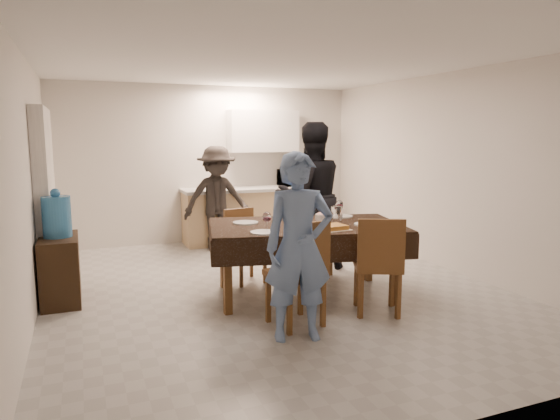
{
  "coord_description": "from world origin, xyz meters",
  "views": [
    {
      "loc": [
        -2.01,
        -5.26,
        1.79
      ],
      "look_at": [
        -0.03,
        -0.3,
        0.98
      ],
      "focal_mm": 32.0,
      "sensor_mm": 36.0,
      "label": 1
    }
  ],
  "objects_px": {
    "wine_bottle": "(300,210)",
    "savoury_tart": "(330,227)",
    "water_pitcher": "(336,215)",
    "microwave": "(294,178)",
    "person_far": "(311,196)",
    "person_kitchen": "(217,199)",
    "water_jug": "(57,217)",
    "console": "(60,269)",
    "dining_table": "(306,228)",
    "person_near": "(299,247)"
  },
  "relations": [
    {
      "from": "water_pitcher",
      "to": "microwave",
      "type": "bearing_deg",
      "value": 75.14
    },
    {
      "from": "console",
      "to": "water_pitcher",
      "type": "distance_m",
      "value": 3.05
    },
    {
      "from": "dining_table",
      "to": "wine_bottle",
      "type": "distance_m",
      "value": 0.2
    },
    {
      "from": "water_pitcher",
      "to": "savoury_tart",
      "type": "relative_size",
      "value": 0.49
    },
    {
      "from": "dining_table",
      "to": "person_far",
      "type": "height_order",
      "value": "person_far"
    },
    {
      "from": "wine_bottle",
      "to": "console",
      "type": "bearing_deg",
      "value": 163.37
    },
    {
      "from": "person_far",
      "to": "water_pitcher",
      "type": "bearing_deg",
      "value": 82.75
    },
    {
      "from": "dining_table",
      "to": "console",
      "type": "distance_m",
      "value": 2.69
    },
    {
      "from": "dining_table",
      "to": "person_kitchen",
      "type": "xyz_separation_m",
      "value": [
        -0.33,
        2.58,
        0.04
      ]
    },
    {
      "from": "person_far",
      "to": "microwave",
      "type": "bearing_deg",
      "value": -104.26
    },
    {
      "from": "dining_table",
      "to": "person_near",
      "type": "bearing_deg",
      "value": -104.75
    },
    {
      "from": "console",
      "to": "microwave",
      "type": "bearing_deg",
      "value": 31.12
    },
    {
      "from": "water_pitcher",
      "to": "microwave",
      "type": "height_order",
      "value": "microwave"
    },
    {
      "from": "dining_table",
      "to": "water_pitcher",
      "type": "xyz_separation_m",
      "value": [
        0.35,
        -0.05,
        0.13
      ]
    },
    {
      "from": "water_pitcher",
      "to": "savoury_tart",
      "type": "distance_m",
      "value": 0.42
    },
    {
      "from": "water_pitcher",
      "to": "person_kitchen",
      "type": "height_order",
      "value": "person_kitchen"
    },
    {
      "from": "person_far",
      "to": "person_kitchen",
      "type": "relative_size",
      "value": 1.21
    },
    {
      "from": "water_pitcher",
      "to": "person_far",
      "type": "bearing_deg",
      "value": 79.7
    },
    {
      "from": "person_kitchen",
      "to": "wine_bottle",
      "type": "bearing_deg",
      "value": -83.64
    },
    {
      "from": "microwave",
      "to": "person_near",
      "type": "relative_size",
      "value": 0.31
    },
    {
      "from": "dining_table",
      "to": "water_jug",
      "type": "xyz_separation_m",
      "value": [
        -2.53,
        0.79,
        0.16
      ]
    },
    {
      "from": "water_pitcher",
      "to": "person_kitchen",
      "type": "xyz_separation_m",
      "value": [
        -0.68,
        2.63,
        -0.1
      ]
    },
    {
      "from": "wine_bottle",
      "to": "water_pitcher",
      "type": "bearing_deg",
      "value": -14.04
    },
    {
      "from": "console",
      "to": "person_far",
      "type": "height_order",
      "value": "person_far"
    },
    {
      "from": "water_jug",
      "to": "person_kitchen",
      "type": "xyz_separation_m",
      "value": [
        2.2,
        1.78,
        -0.12
      ]
    },
    {
      "from": "wine_bottle",
      "to": "person_far",
      "type": "height_order",
      "value": "person_far"
    },
    {
      "from": "savoury_tart",
      "to": "microwave",
      "type": "height_order",
      "value": "microwave"
    },
    {
      "from": "water_pitcher",
      "to": "person_near",
      "type": "relative_size",
      "value": 0.11
    },
    {
      "from": "console",
      "to": "microwave",
      "type": "relative_size",
      "value": 1.49
    },
    {
      "from": "person_near",
      "to": "person_far",
      "type": "distance_m",
      "value": 2.38
    },
    {
      "from": "water_pitcher",
      "to": "person_far",
      "type": "distance_m",
      "value": 1.12
    },
    {
      "from": "microwave",
      "to": "dining_table",
      "type": "bearing_deg",
      "value": 68.92
    },
    {
      "from": "person_far",
      "to": "person_kitchen",
      "type": "height_order",
      "value": "person_far"
    },
    {
      "from": "wine_bottle",
      "to": "savoury_tart",
      "type": "bearing_deg",
      "value": -70.77
    },
    {
      "from": "water_jug",
      "to": "water_pitcher",
      "type": "xyz_separation_m",
      "value": [
        2.88,
        -0.84,
        -0.02
      ]
    },
    {
      "from": "water_pitcher",
      "to": "person_near",
      "type": "distance_m",
      "value": 1.35
    },
    {
      "from": "microwave",
      "to": "savoury_tart",
      "type": "bearing_deg",
      "value": 72.62
    },
    {
      "from": "water_jug",
      "to": "person_far",
      "type": "relative_size",
      "value": 0.22
    },
    {
      "from": "water_jug",
      "to": "savoury_tart",
      "type": "xyz_separation_m",
      "value": [
        2.63,
        -1.17,
        -0.09
      ]
    },
    {
      "from": "wine_bottle",
      "to": "water_pitcher",
      "type": "xyz_separation_m",
      "value": [
        0.4,
        -0.1,
        -0.06
      ]
    },
    {
      "from": "water_pitcher",
      "to": "person_near",
      "type": "height_order",
      "value": "person_near"
    },
    {
      "from": "savoury_tart",
      "to": "person_far",
      "type": "bearing_deg",
      "value": 72.53
    },
    {
      "from": "savoury_tart",
      "to": "person_near",
      "type": "distance_m",
      "value": 0.93
    },
    {
      "from": "wine_bottle",
      "to": "savoury_tart",
      "type": "height_order",
      "value": "wine_bottle"
    },
    {
      "from": "savoury_tart",
      "to": "person_far",
      "type": "relative_size",
      "value": 0.2
    },
    {
      "from": "person_far",
      "to": "console",
      "type": "bearing_deg",
      "value": 7.84
    },
    {
      "from": "person_far",
      "to": "person_kitchen",
      "type": "distance_m",
      "value": 1.77
    },
    {
      "from": "wine_bottle",
      "to": "microwave",
      "type": "xyz_separation_m",
      "value": [
        1.22,
        2.98,
        0.09
      ]
    },
    {
      "from": "wine_bottle",
      "to": "person_near",
      "type": "bearing_deg",
      "value": -114.44
    },
    {
      "from": "dining_table",
      "to": "water_jug",
      "type": "relative_size",
      "value": 5.29
    }
  ]
}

